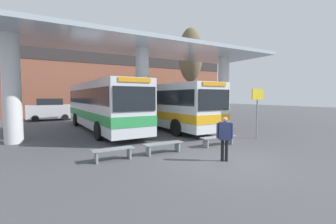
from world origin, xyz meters
The scene contains 12 objects.
ground_plane centered at (0.00, 0.00, 0.00)m, with size 100.00×100.00×0.00m, color #4C4C51.
townhouse_backdrop centered at (0.00, 23.20, 5.03)m, with size 40.00×0.58×8.63m.
station_canopy centered at (0.00, 7.81, 4.81)m, with size 19.50×5.83×5.86m.
transit_bus_left_bay centered at (-2.17, 10.27, 1.89)m, with size 3.03×12.40×3.39m.
transit_bus_center_bay centered at (2.36, 8.70, 1.83)m, with size 2.89×10.64×3.27m.
waiting_bench_near_pillar centered at (1.65, 2.14, 0.35)m, with size 1.98×0.44×0.46m.
waiting_bench_mid_platform centered at (-3.61, 2.14, 0.34)m, with size 1.58×0.44×0.46m.
waiting_bench_far_platform centered at (-1.44, 2.14, 0.34)m, with size 1.77×0.44×0.46m.
info_sign_platform centered at (4.90, 2.51, 2.04)m, with size 0.90×0.09×2.86m.
pedestrian_waiting centered at (0.03, 0.00, 1.02)m, with size 0.54×0.46×1.67m.
poplar_tree_behind_left centered at (9.21, 15.39, 7.12)m, with size 2.79×2.79×10.28m.
parked_car_street centered at (-5.21, 19.68, 1.07)m, with size 4.23×2.11×2.22m.
Camera 1 is at (-5.91, -6.22, 2.44)m, focal length 24.00 mm.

